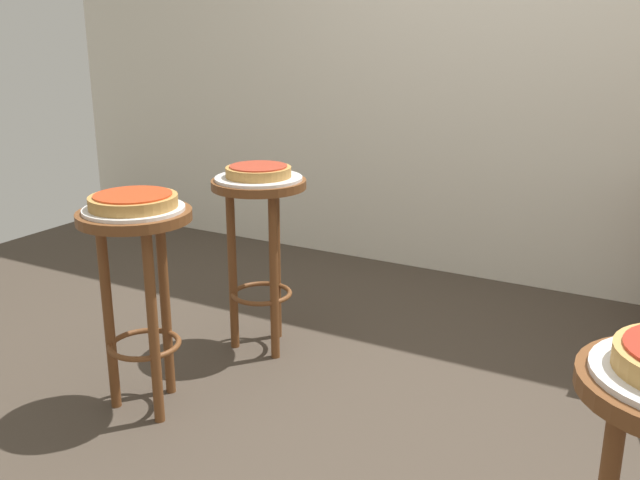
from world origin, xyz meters
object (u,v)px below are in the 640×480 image
at_px(stool_middle, 138,266).
at_px(serving_plate_leftside, 259,178).
at_px(pizza_middle, 133,201).
at_px(stool_leftside, 260,226).
at_px(serving_plate_middle, 134,209).
at_px(pizza_leftside, 258,171).

relative_size(stool_middle, serving_plate_leftside, 2.08).
relative_size(pizza_middle, stool_leftside, 0.40).
xyz_separation_m(stool_middle, pizza_middle, (0.00, 0.00, 0.23)).
xyz_separation_m(pizza_middle, stool_leftside, (0.08, 0.62, -0.23)).
distance_m(stool_middle, stool_leftside, 0.62).
relative_size(serving_plate_middle, pizza_leftside, 1.29).
relative_size(serving_plate_leftside, pizza_leftside, 1.34).
distance_m(stool_middle, pizza_middle, 0.23).
height_order(serving_plate_middle, pizza_middle, pizza_middle).
bearing_deg(stool_middle, serving_plate_middle, 0.00).
bearing_deg(stool_middle, stool_leftside, 82.20).
distance_m(stool_middle, serving_plate_middle, 0.20).
height_order(pizza_middle, serving_plate_leftside, pizza_middle).
bearing_deg(serving_plate_middle, stool_leftside, 82.20).
relative_size(serving_plate_middle, serving_plate_leftside, 0.96).
bearing_deg(serving_plate_middle, stool_middle, 0.00).
bearing_deg(pizza_middle, pizza_leftside, 82.20).
height_order(pizza_middle, pizza_leftside, same).
relative_size(stool_middle, pizza_middle, 2.50).
height_order(serving_plate_middle, pizza_leftside, pizza_leftside).
relative_size(stool_middle, serving_plate_middle, 2.16).
bearing_deg(stool_middle, serving_plate_leftside, 82.20).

